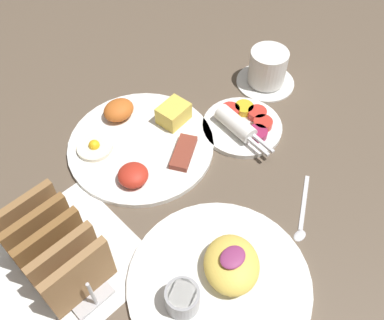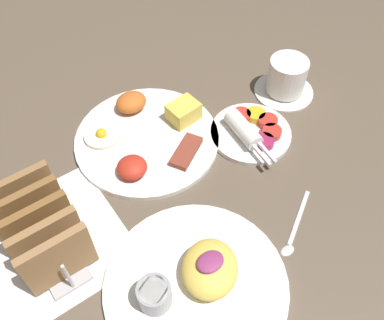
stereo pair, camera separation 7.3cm
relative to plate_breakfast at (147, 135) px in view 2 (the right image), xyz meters
The scene contains 8 objects.
ground_plane 0.16m from the plate_breakfast, 103.71° to the right, with size 3.00×3.00×0.00m, color brown.
napkin_flat 0.26m from the plate_breakfast, 157.51° to the right, with size 0.22×0.22×0.00m.
plate_breakfast is the anchor object (origin of this frame).
plate_condiments 0.19m from the plate_breakfast, 32.32° to the right, with size 0.15×0.17×0.04m.
plate_foreground 0.30m from the plate_breakfast, 107.81° to the right, with size 0.27×0.27×0.06m.
toast_rack 0.26m from the plate_breakfast, 157.51° to the right, with size 0.10×0.18×0.10m.
coffee_cup 0.30m from the plate_breakfast, ahead, with size 0.12×0.12×0.08m.
teaspoon 0.31m from the plate_breakfast, 74.38° to the right, with size 0.12×0.07×0.01m.
Camera 2 is at (-0.20, -0.33, 0.60)m, focal length 40.00 mm.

